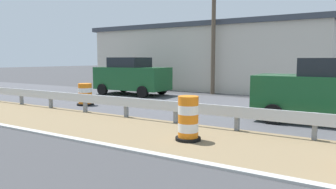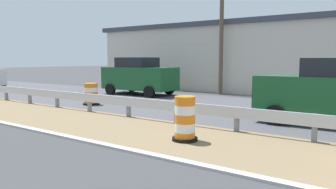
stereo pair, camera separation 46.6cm
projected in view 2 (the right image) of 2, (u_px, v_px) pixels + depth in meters
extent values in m
cube|color=slate|center=(315.00, 128.00, 7.84)|extent=(0.12, 0.12, 0.70)
cube|color=slate|center=(237.00, 119.00, 9.00)|extent=(0.12, 0.12, 0.70)
cube|color=slate|center=(177.00, 112.00, 10.15)|extent=(0.12, 0.12, 0.70)
cube|color=slate|center=(129.00, 107.00, 11.31)|extent=(0.12, 0.12, 0.70)
cube|color=slate|center=(90.00, 102.00, 12.46)|extent=(0.12, 0.12, 0.70)
cube|color=slate|center=(57.00, 99.00, 13.61)|extent=(0.12, 0.12, 0.70)
cube|color=slate|center=(30.00, 96.00, 14.77)|extent=(0.12, 0.12, 0.70)
cube|color=slate|center=(6.00, 93.00, 15.92)|extent=(0.12, 0.12, 0.70)
cylinder|color=orange|center=(185.00, 136.00, 8.00)|extent=(0.52, 0.52, 0.23)
cylinder|color=white|center=(185.00, 127.00, 7.97)|extent=(0.52, 0.52, 0.23)
cylinder|color=orange|center=(185.00, 119.00, 7.95)|extent=(0.52, 0.52, 0.23)
cylinder|color=white|center=(185.00, 110.00, 7.92)|extent=(0.52, 0.52, 0.23)
cylinder|color=orange|center=(185.00, 101.00, 7.90)|extent=(0.52, 0.52, 0.23)
cylinder|color=black|center=(185.00, 139.00, 8.00)|extent=(0.65, 0.65, 0.08)
cylinder|color=orange|center=(91.00, 102.00, 14.33)|extent=(0.60, 0.60, 0.19)
cylinder|color=white|center=(91.00, 98.00, 14.30)|extent=(0.60, 0.60, 0.19)
cylinder|color=orange|center=(91.00, 94.00, 14.28)|extent=(0.60, 0.60, 0.19)
cylinder|color=white|center=(91.00, 90.00, 14.26)|extent=(0.60, 0.60, 0.19)
cylinder|color=orange|center=(91.00, 85.00, 14.24)|extent=(0.60, 0.60, 0.19)
cylinder|color=black|center=(91.00, 104.00, 14.33)|extent=(0.75, 0.75, 0.08)
cube|color=#195128|center=(140.00, 78.00, 18.35)|extent=(2.05, 4.30, 1.27)
cube|color=black|center=(137.00, 62.00, 18.34)|extent=(1.80, 2.00, 0.56)
cylinder|color=black|center=(169.00, 89.00, 18.47)|extent=(0.24, 0.65, 0.64)
cylinder|color=black|center=(149.00, 92.00, 16.85)|extent=(0.24, 0.65, 0.64)
cylinder|color=black|center=(132.00, 87.00, 20.00)|extent=(0.24, 0.65, 0.64)
cylinder|color=black|center=(110.00, 89.00, 18.38)|extent=(0.24, 0.65, 0.64)
cylinder|color=black|center=(2.00, 84.00, 21.83)|extent=(0.24, 0.65, 0.64)
cube|color=#195128|center=(333.00, 96.00, 9.73)|extent=(1.94, 4.52, 1.20)
cylinder|color=black|center=(275.00, 115.00, 9.84)|extent=(0.24, 0.65, 0.64)
cylinder|color=black|center=(288.00, 108.00, 11.35)|extent=(0.24, 0.65, 0.64)
cube|color=beige|center=(226.00, 59.00, 23.10)|extent=(8.33, 15.81, 4.07)
cube|color=#3D424C|center=(227.00, 29.00, 22.86)|extent=(8.66, 16.44, 0.30)
cylinder|color=brown|center=(222.00, 24.00, 18.07)|extent=(0.24, 0.24, 8.07)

